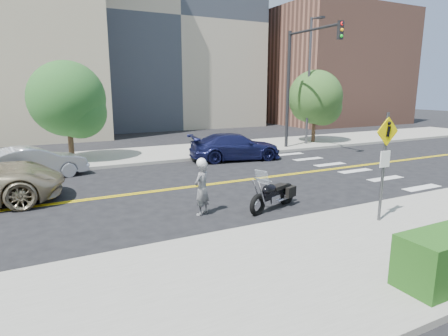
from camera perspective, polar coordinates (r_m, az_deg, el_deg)
The scene contains 14 objects.
ground_plane at distance 14.37m, azimuth -9.01°, elevation -3.34°, with size 120.00×120.00×0.00m, color black.
sidewalk_near at distance 8.00m, azimuth 8.57°, elevation -15.64°, with size 60.00×5.00×0.15m, color #9E9B91.
sidewalk_far at distance 21.46m, azimuth -15.25°, elevation 1.68°, with size 60.00×5.00×0.15m, color #9E9B91.
building_mid at distance 41.54m, azimuth -10.19°, elevation 20.46°, with size 18.00×14.00×20.00m, color #A39984.
building_right at distance 44.95m, azimuth 15.84°, elevation 14.42°, with size 14.00×12.00×12.00m, color #8C5947.
lamp_post at distance 25.52m, azimuth 12.78°, elevation 12.58°, with size 0.16×0.16×8.00m, color #4C4C51.
traffic_light at distance 23.17m, azimuth 11.21°, elevation 14.03°, with size 0.28×4.50×7.00m.
pedestrian_sign at distance 11.02m, azimuth 23.29°, elevation 1.59°, with size 0.78×0.08×3.00m.
motorcyclist at distance 11.28m, azimuth -3.41°, elevation -2.86°, with size 0.72×0.66×1.76m.
motorcycle at distance 11.98m, azimuth 7.56°, elevation -3.02°, with size 2.24×0.68×1.36m, color black, non-canonical shape.
parked_car_silver at distance 17.69m, azimuth -27.06°, elevation 0.68°, with size 1.47×4.23×1.39m, color #B6B8BE.
parked_car_blue at distance 20.09m, azimuth 1.74°, elevation 3.26°, with size 2.00×4.92×1.43m, color #191D4D.
tree_far_a at distance 20.60m, azimuth -22.79°, elevation 9.67°, with size 3.77×3.77×5.15m.
tree_far_b at distance 26.59m, azimuth 13.72°, elevation 10.44°, with size 3.63×3.63×5.01m.
Camera 1 is at (-4.19, -13.22, 3.77)m, focal length 30.00 mm.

